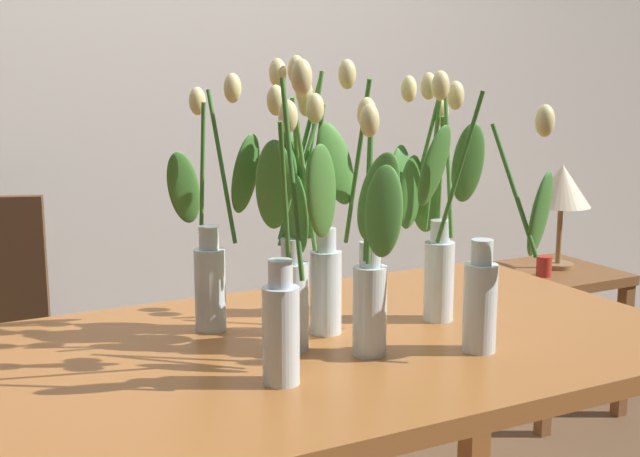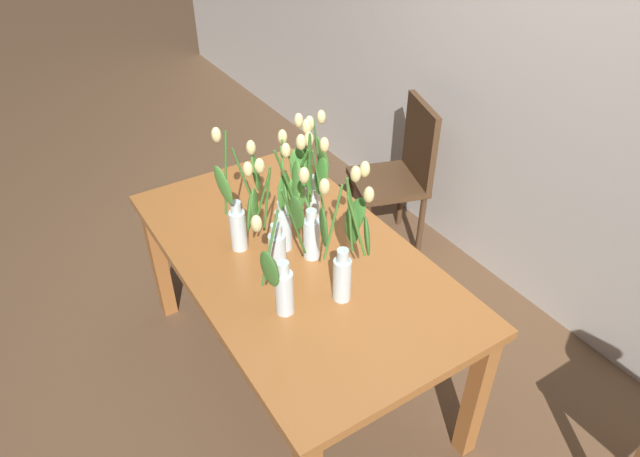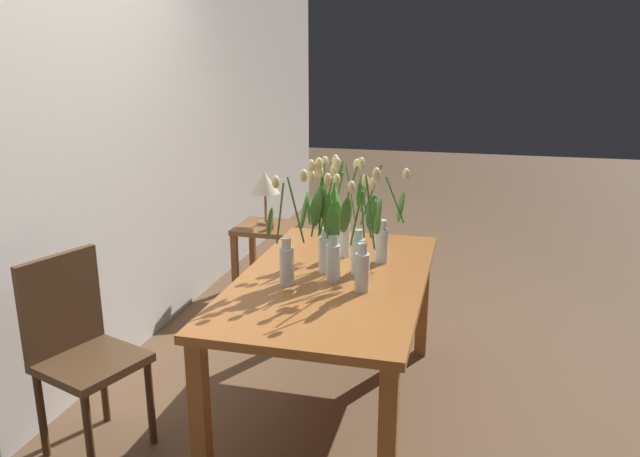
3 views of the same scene
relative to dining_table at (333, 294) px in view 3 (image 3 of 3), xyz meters
The scene contains 14 objects.
ground_plane 0.65m from the dining_table, ahead, with size 18.00×18.00×0.00m, color brown.
room_wall_rear 1.57m from the dining_table, 90.00° to the left, with size 9.00×0.10×2.70m, color beige.
dining_table is the anchor object (origin of this frame).
tulip_vase_0 0.45m from the dining_table, ahead, with size 0.16×0.24×0.55m.
tulip_vase_1 0.37m from the dining_table, 129.90° to the left, with size 0.19×0.20×0.55m.
tulip_vase_2 0.43m from the dining_table, 35.81° to the right, with size 0.22×0.25×0.56m.
tulip_vase_3 0.28m from the dining_table, behind, with size 0.13×0.17×0.55m.
tulip_vase_4 0.36m from the dining_table, 130.66° to the right, with size 0.13×0.22×0.58m.
tulip_vase_5 0.34m from the dining_table, 75.89° to the left, with size 0.18×0.20×0.59m.
tulip_vase_6 0.33m from the dining_table, 65.13° to the right, with size 0.11×0.26×0.58m.
dining_chair 1.21m from the dining_table, 118.66° to the left, with size 0.51×0.51×0.93m.
side_table 1.70m from the dining_table, 30.33° to the left, with size 0.44×0.44×0.55m.
table_lamp 1.74m from the dining_table, 30.20° to the left, with size 0.22×0.22×0.40m.
pillar_candle 1.57m from the dining_table, 30.29° to the left, with size 0.06×0.06×0.07m, color #B72D23.
Camera 3 is at (-2.79, -0.64, 1.80)m, focal length 34.62 mm.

